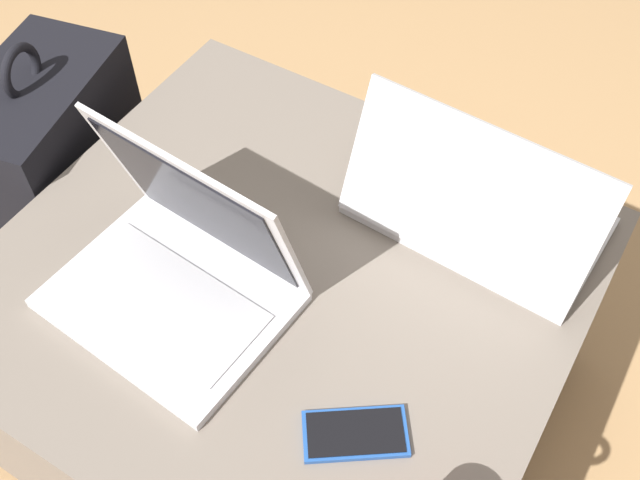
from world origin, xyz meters
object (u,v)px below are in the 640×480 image
Objects in this scene: cell_phone at (355,434)px; backpack at (61,183)px; laptop_near at (179,268)px; laptop_far at (475,209)px.

backpack is (-0.79, 0.23, -0.20)m from cell_phone.
cell_phone is 0.84m from backpack.
laptop_near is 0.55m from backpack.
cell_phone is at bearing 95.03° from laptop_far.
laptop_near is 0.60× the size of backpack.
backpack is (-0.77, -0.16, -0.24)m from laptop_far.
laptop_far is 0.67× the size of backpack.
laptop_far is (0.31, 0.32, -0.01)m from laptop_near.
laptop_far reaches higher than backpack.
cell_phone is 0.26× the size of backpack.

